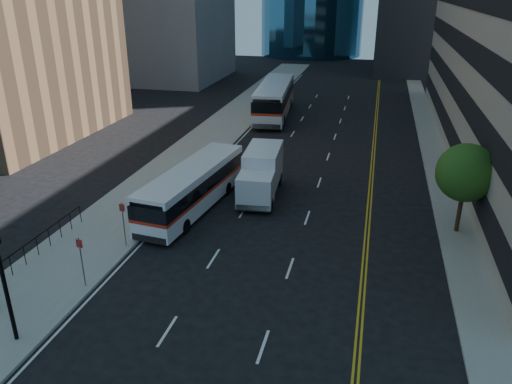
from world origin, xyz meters
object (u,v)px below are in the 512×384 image
bus_rear (275,98)px  box_truck (261,173)px  street_tree (466,173)px  lamp_post (4,283)px  bus_front (193,187)px

bus_rear → box_truck: (3.59, -21.72, -0.30)m
street_tree → lamp_post: (-18.00, -14.00, -0.92)m
bus_rear → box_truck: bearing=-85.7°
lamp_post → bus_rear: lamp_post is taller
lamp_post → bus_rear: 38.55m
street_tree → bus_rear: 29.06m
bus_front → box_truck: bearing=47.7°
lamp_post → bus_front: size_ratio=0.42×
lamp_post → bus_rear: (2.40, 38.46, -0.82)m
lamp_post → bus_front: lamp_post is taller
bus_front → bus_rear: bus_rear is taller
street_tree → box_truck: (-12.01, 2.75, -2.03)m
box_truck → bus_rear: bearing=95.2°
box_truck → bus_front: bearing=-143.0°
bus_rear → bus_front: bearing=-95.1°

